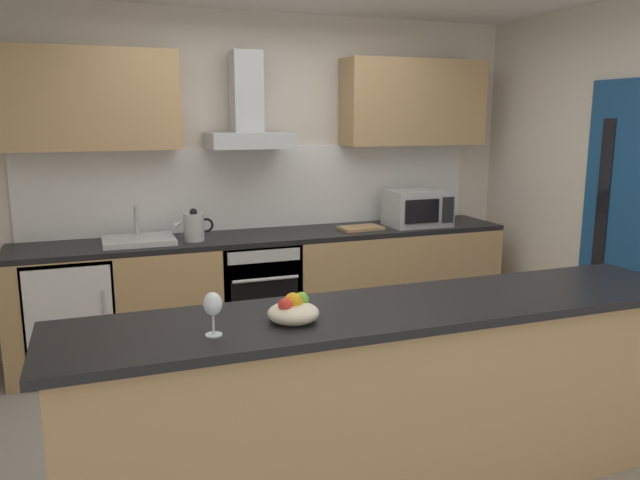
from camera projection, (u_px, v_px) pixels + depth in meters
name	position (u px, v px, depth m)	size (l,w,h in m)	color
ground	(342.00, 427.00, 3.66)	(5.37, 4.51, 0.02)	gray
wall_back	(260.00, 178.00, 5.07)	(5.37, 0.12, 2.60)	silver
backsplash_tile	(262.00, 187.00, 5.02)	(3.71, 0.02, 0.66)	white
counter_back	(274.00, 290.00, 4.89)	(3.84, 0.60, 0.90)	tan
counter_island	(395.00, 400.00, 2.93)	(3.09, 0.64, 0.94)	tan
upper_cabinets	(266.00, 101.00, 4.74)	(3.79, 0.32, 0.70)	tan
side_door	(630.00, 230.00, 4.26)	(0.08, 0.85, 2.05)	navy
oven	(255.00, 291.00, 4.81)	(0.60, 0.62, 0.80)	slate
refrigerator	(72.00, 314.00, 4.36)	(0.58, 0.60, 0.85)	white
microwave	(417.00, 208.00, 5.14)	(0.50, 0.38, 0.30)	#B7BABC
sink	(139.00, 239.00, 4.44)	(0.50, 0.40, 0.26)	silver
kettle	(194.00, 227.00, 4.52)	(0.29, 0.15, 0.24)	#B7BABC
range_hood	(248.00, 118.00, 4.67)	(0.62, 0.45, 0.72)	#B7BABC
wine_glass	(213.00, 306.00, 2.42)	(0.08, 0.08, 0.18)	silver
fruit_bowl	(293.00, 311.00, 2.61)	(0.22, 0.22, 0.13)	beige
chopping_board	(361.00, 228.00, 5.00)	(0.34, 0.22, 0.02)	tan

